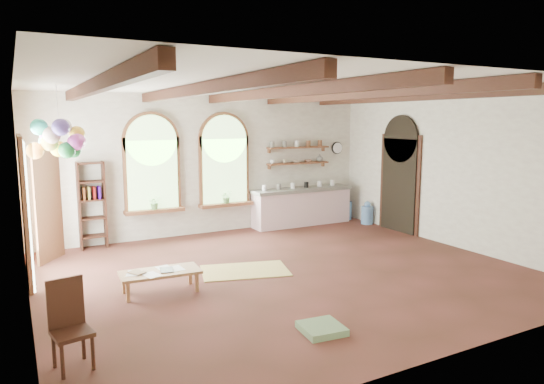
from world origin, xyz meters
TOP-DOWN VIEW (x-y plane):
  - floor at (0.00, 0.00)m, footprint 8.00×8.00m
  - ceiling_beams at (0.00, 0.00)m, footprint 6.20×6.80m
  - window_left at (-1.40, 3.43)m, footprint 1.30×0.28m
  - window_right at (0.30, 3.43)m, footprint 1.30×0.28m
  - left_doorway at (-3.95, 1.80)m, footprint 0.10×1.90m
  - right_doorway at (3.95, 1.50)m, footprint 0.10×1.30m
  - kitchen_counter at (2.30, 3.20)m, footprint 2.68×0.62m
  - wall_shelf_lower at (2.30, 3.38)m, footprint 1.70×0.24m
  - wall_shelf_upper at (2.30, 3.38)m, footprint 1.70×0.24m
  - wall_clock at (3.55, 3.45)m, footprint 0.32×0.04m
  - bookshelf at (-2.70, 3.32)m, footprint 0.53×0.32m
  - coffee_table at (-2.20, 0.04)m, footprint 1.24×0.63m
  - side_chair at (-3.65, -1.78)m, footprint 0.45×0.45m
  - floor_mat at (-0.60, 0.40)m, footprint 1.70×1.30m
  - floor_cushion at (-0.80, -2.30)m, footprint 0.56×0.56m
  - water_jug_a at (3.69, 3.20)m, footprint 0.32×0.32m
  - water_jug_b at (3.82, 2.47)m, footprint 0.30×0.30m
  - balloon_cluster at (-3.41, 1.30)m, footprint 0.91×0.96m
  - table_book at (-2.62, 0.06)m, footprint 0.28×0.32m
  - tablet at (-2.10, 0.03)m, footprint 0.25×0.32m
  - potted_plant_left at (-1.40, 3.32)m, footprint 0.27×0.23m
  - potted_plant_right at (0.30, 3.32)m, footprint 0.27×0.23m
  - shelf_cup_a at (1.55, 3.38)m, footprint 0.12×0.10m
  - shelf_cup_b at (1.90, 3.38)m, footprint 0.10×0.10m
  - shelf_bowl_a at (2.25, 3.38)m, footprint 0.22×0.22m
  - shelf_bowl_b at (2.60, 3.38)m, footprint 0.20×0.20m
  - shelf_vase at (2.95, 3.38)m, footprint 0.18×0.18m

SIDE VIEW (x-z plane):
  - floor at x=0.00m, z-range 0.00..0.00m
  - floor_mat at x=-0.60m, z-range 0.00..0.02m
  - floor_cushion at x=-0.80m, z-range 0.00..0.09m
  - water_jug_b at x=3.82m, z-range -0.04..0.55m
  - water_jug_a at x=3.69m, z-range -0.04..0.58m
  - side_chair at x=-3.65m, z-range -0.20..0.76m
  - coffee_table at x=-2.20m, z-range 0.13..0.47m
  - tablet at x=-2.10m, z-range 0.34..0.36m
  - table_book at x=-2.62m, z-range 0.34..0.37m
  - kitchen_counter at x=2.30m, z-range 0.01..0.95m
  - potted_plant_left at x=-1.40m, z-range 0.70..1.00m
  - potted_plant_right at x=0.30m, z-range 0.70..1.00m
  - bookshelf at x=-2.70m, z-range 0.00..1.80m
  - right_doorway at x=3.95m, z-range -0.10..2.30m
  - left_doorway at x=-3.95m, z-range -0.10..2.40m
  - wall_shelf_lower at x=2.30m, z-range 1.53..1.57m
  - shelf_bowl_a at x=2.25m, z-range 1.57..1.62m
  - shelf_bowl_b at x=2.60m, z-range 1.57..1.63m
  - shelf_cup_b at x=1.90m, z-range 1.57..1.66m
  - shelf_cup_a at x=1.55m, z-range 1.57..1.67m
  - window_left at x=-1.40m, z-range 0.53..2.73m
  - window_right at x=0.30m, z-range 0.53..2.73m
  - shelf_vase at x=2.95m, z-range 1.57..1.76m
  - wall_clock at x=3.55m, z-range 1.74..2.06m
  - wall_shelf_upper at x=2.30m, z-range 1.93..1.97m
  - balloon_cluster at x=-3.41m, z-range 1.75..2.91m
  - ceiling_beams at x=0.00m, z-range 3.01..3.19m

